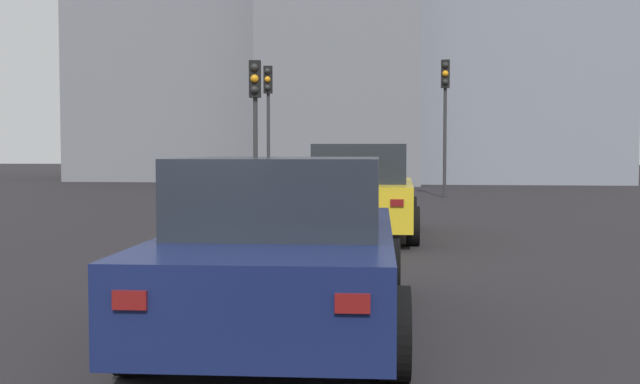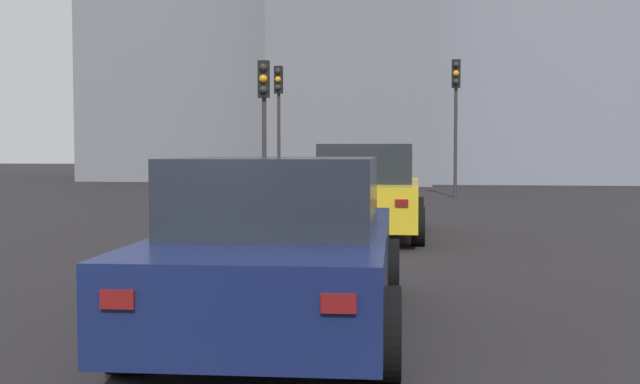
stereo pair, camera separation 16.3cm
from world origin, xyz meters
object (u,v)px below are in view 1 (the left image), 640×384
(car_yellow_lead, at_px, (362,193))
(traffic_light_near_left, at_px, (445,99))
(traffic_light_far_left, at_px, (255,103))
(car_navy_second, at_px, (287,248))
(traffic_light_near_right, at_px, (268,103))

(car_yellow_lead, height_order, traffic_light_near_left, traffic_light_near_left)
(car_yellow_lead, xyz_separation_m, traffic_light_far_left, (5.03, 2.91, 1.91))
(car_navy_second, distance_m, traffic_light_far_left, 12.99)
(traffic_light_near_left, bearing_deg, car_navy_second, -3.15)
(car_yellow_lead, relative_size, traffic_light_far_left, 1.18)
(car_yellow_lead, relative_size, car_navy_second, 0.94)
(traffic_light_near_right, bearing_deg, car_yellow_lead, 15.17)
(traffic_light_near_left, relative_size, traffic_light_near_right, 1.03)
(traffic_light_near_right, bearing_deg, traffic_light_near_left, 88.08)
(car_yellow_lead, xyz_separation_m, traffic_light_near_right, (11.84, 3.80, 2.31))
(traffic_light_near_left, bearing_deg, traffic_light_far_left, -32.24)
(car_navy_second, xyz_separation_m, traffic_light_near_right, (19.36, 3.60, 2.38))
(traffic_light_near_right, height_order, traffic_light_far_left, traffic_light_near_right)
(traffic_light_near_left, distance_m, traffic_light_far_left, 8.47)
(traffic_light_near_right, xyz_separation_m, traffic_light_far_left, (-6.81, -0.89, -0.41))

